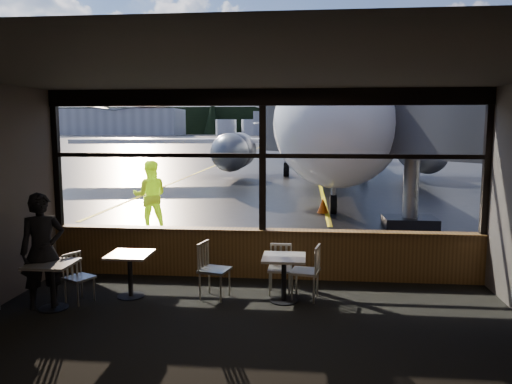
# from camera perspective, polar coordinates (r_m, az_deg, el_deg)

# --- Properties ---
(ground_plane) EXTENTS (520.00, 520.00, 0.00)m
(ground_plane) POSITION_cam_1_polar(r_m,az_deg,el_deg) (129.11, 5.42, 6.06)
(ground_plane) COLOR black
(ground_plane) RESTS_ON ground
(carpet_floor) EXTENTS (8.00, 6.00, 0.01)m
(carpet_floor) POSITION_cam_1_polar(r_m,az_deg,el_deg) (6.74, -1.59, -17.17)
(carpet_floor) COLOR black
(carpet_floor) RESTS_ON ground
(ceiling) EXTENTS (8.00, 6.00, 0.04)m
(ceiling) POSITION_cam_1_polar(r_m,az_deg,el_deg) (6.17, -1.71, 13.80)
(ceiling) COLOR #38332D
(ceiling) RESTS_ON ground
(wall_back) EXTENTS (8.00, 0.04, 3.50)m
(wall_back) POSITION_cam_1_polar(r_m,az_deg,el_deg) (3.35, -8.37, -11.10)
(wall_back) COLOR #4E453E
(wall_back) RESTS_ON ground
(window_sill) EXTENTS (8.00, 0.28, 0.90)m
(window_sill) POSITION_cam_1_polar(r_m,az_deg,el_deg) (9.41, 0.75, -7.15)
(window_sill) COLOR #56381A
(window_sill) RESTS_ON ground
(window_header) EXTENTS (8.00, 0.18, 0.30)m
(window_header) POSITION_cam_1_polar(r_m,az_deg,el_deg) (9.13, 0.78, 10.76)
(window_header) COLOR black
(window_header) RESTS_ON ground
(mullion_left) EXTENTS (0.12, 0.12, 2.60)m
(mullion_left) POSITION_cam_1_polar(r_m,az_deg,el_deg) (10.26, -21.83, 3.43)
(mullion_left) COLOR black
(mullion_left) RESTS_ON ground
(mullion_centre) EXTENTS (0.12, 0.12, 2.60)m
(mullion_centre) POSITION_cam_1_polar(r_m,az_deg,el_deg) (9.14, 0.76, 3.54)
(mullion_centre) COLOR black
(mullion_centre) RESTS_ON ground
(mullion_right) EXTENTS (0.12, 0.12, 2.60)m
(mullion_right) POSITION_cam_1_polar(r_m,az_deg,el_deg) (9.63, 24.91, 3.06)
(mullion_right) COLOR black
(mullion_right) RESTS_ON ground
(window_transom) EXTENTS (8.00, 0.10, 0.08)m
(window_transom) POSITION_cam_1_polar(r_m,az_deg,el_deg) (9.13, 0.76, 4.17)
(window_transom) COLOR black
(window_transom) RESTS_ON ground
(airliner) EXTENTS (29.75, 35.51, 10.72)m
(airliner) POSITION_cam_1_polar(r_m,az_deg,el_deg) (28.32, 8.11, 12.45)
(airliner) COLOR white
(airliner) RESTS_ON ground_plane
(jet_bridge) EXTENTS (8.72, 10.65, 4.65)m
(jet_bridge) POSITION_cam_1_polar(r_m,az_deg,el_deg) (14.86, 16.71, 5.18)
(jet_bridge) COLOR #28292B
(jet_bridge) RESTS_ON ground_plane
(cafe_table_near) EXTENTS (0.69, 0.69, 0.76)m
(cafe_table_near) POSITION_cam_1_polar(r_m,az_deg,el_deg) (8.18, 3.20, -9.93)
(cafe_table_near) COLOR #9D9790
(cafe_table_near) RESTS_ON carpet_floor
(cafe_table_mid) EXTENTS (0.68, 0.68, 0.75)m
(cafe_table_mid) POSITION_cam_1_polar(r_m,az_deg,el_deg) (8.64, -14.18, -9.23)
(cafe_table_mid) COLOR gray
(cafe_table_mid) RESTS_ON carpet_floor
(cafe_table_left) EXTENTS (0.68, 0.68, 0.75)m
(cafe_table_left) POSITION_cam_1_polar(r_m,az_deg,el_deg) (8.46, -22.22, -9.92)
(cafe_table_left) COLOR #ADA89F
(cafe_table_left) RESTS_ON carpet_floor
(chair_near_e) EXTENTS (0.59, 0.59, 0.92)m
(chair_near_e) POSITION_cam_1_polar(r_m,az_deg,el_deg) (8.30, 5.63, -9.10)
(chair_near_e) COLOR #BDB7AA
(chair_near_e) RESTS_ON carpet_floor
(chair_near_w) EXTENTS (0.63, 0.63, 0.95)m
(chair_near_w) POSITION_cam_1_polar(r_m,az_deg,el_deg) (8.32, -4.74, -8.94)
(chair_near_w) COLOR #ABA69A
(chair_near_w) RESTS_ON carpet_floor
(chair_near_n) EXTENTS (0.47, 0.47, 0.84)m
(chair_near_n) POSITION_cam_1_polar(r_m,az_deg,el_deg) (8.55, 2.77, -8.86)
(chair_near_n) COLOR #B7B1A5
(chair_near_n) RESTS_ON carpet_floor
(chair_mid_w) EXTENTS (0.60, 0.60, 0.81)m
(chair_mid_w) POSITION_cam_1_polar(r_m,az_deg,el_deg) (8.61, -19.54, -9.27)
(chair_mid_w) COLOR beige
(chair_mid_w) RESTS_ON carpet_floor
(passenger) EXTENTS (0.79, 0.73, 1.82)m
(passenger) POSITION_cam_1_polar(r_m,az_deg,el_deg) (8.47, -23.20, -6.21)
(passenger) COLOR black
(passenger) RESTS_ON carpet_floor
(ground_crew) EXTENTS (1.09, 0.94, 1.93)m
(ground_crew) POSITION_cam_1_polar(r_m,az_deg,el_deg) (13.95, -12.00, -0.41)
(ground_crew) COLOR #BFF219
(ground_crew) RESTS_ON ground_plane
(cone_nose) EXTENTS (0.37, 0.37, 0.51)m
(cone_nose) POSITION_cam_1_polar(r_m,az_deg,el_deg) (16.67, 7.65, -1.53)
(cone_nose) COLOR #E53A07
(cone_nose) RESTS_ON ground_plane
(hangar_left) EXTENTS (45.00, 18.00, 11.00)m
(hangar_left) POSITION_cam_1_polar(r_m,az_deg,el_deg) (201.92, -14.93, 7.86)
(hangar_left) COLOR silver
(hangar_left) RESTS_ON ground_plane
(hangar_mid) EXTENTS (38.00, 15.00, 10.00)m
(hangar_mid) POSITION_cam_1_polar(r_m,az_deg,el_deg) (194.10, 5.56, 7.96)
(hangar_mid) COLOR silver
(hangar_mid) RESTS_ON ground_plane
(hangar_right) EXTENTS (50.00, 20.00, 12.00)m
(hangar_right) POSITION_cam_1_polar(r_m,az_deg,el_deg) (196.25, 23.52, 7.67)
(hangar_right) COLOR silver
(hangar_right) RESTS_ON ground_plane
(fuel_tank_a) EXTENTS (8.00, 8.00, 6.00)m
(fuel_tank_a) POSITION_cam_1_polar(r_m,az_deg,el_deg) (193.55, -3.44, 7.39)
(fuel_tank_a) COLOR silver
(fuel_tank_a) RESTS_ON ground_plane
(fuel_tank_b) EXTENTS (8.00, 8.00, 6.00)m
(fuel_tank_b) POSITION_cam_1_polar(r_m,az_deg,el_deg) (192.21, -0.47, 7.40)
(fuel_tank_b) COLOR silver
(fuel_tank_b) RESTS_ON ground_plane
(fuel_tank_c) EXTENTS (8.00, 8.00, 6.00)m
(fuel_tank_c) POSITION_cam_1_polar(r_m,az_deg,el_deg) (191.39, 2.53, 7.39)
(fuel_tank_c) COLOR silver
(fuel_tank_c) RESTS_ON ground_plane
(treeline) EXTENTS (360.00, 3.00, 12.00)m
(treeline) POSITION_cam_1_polar(r_m,az_deg,el_deg) (219.11, 5.59, 8.14)
(treeline) COLOR black
(treeline) RESTS_ON ground_plane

